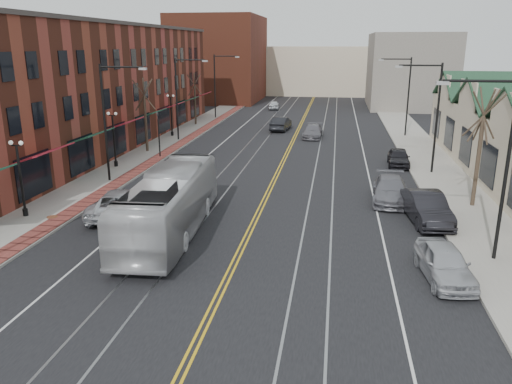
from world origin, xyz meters
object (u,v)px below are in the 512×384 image
(transit_bus, at_px, (170,203))
(parked_car_a, at_px, (444,263))
(parked_car_c, at_px, (390,190))
(parked_car_b, at_px, (426,208))
(parked_suv, at_px, (123,203))
(parked_car_d, at_px, (399,157))

(transit_bus, height_order, parked_car_a, transit_bus)
(parked_car_c, bearing_deg, parked_car_b, -61.93)
(transit_bus, height_order, parked_car_b, transit_bus)
(transit_bus, bearing_deg, parked_car_b, -167.16)
(parked_car_b, bearing_deg, parked_car_a, -100.33)
(transit_bus, distance_m, parked_car_b, 13.83)
(parked_car_a, distance_m, parked_car_c, 10.79)
(transit_bus, distance_m, parked_car_c, 13.88)
(parked_suv, height_order, parked_car_b, parked_car_b)
(transit_bus, height_order, parked_suv, transit_bus)
(parked_car_b, distance_m, parked_car_d, 13.39)
(parked_car_b, relative_size, parked_car_c, 0.98)
(transit_bus, bearing_deg, parked_suv, -35.26)
(parked_suv, relative_size, parked_car_a, 1.32)
(parked_suv, distance_m, parked_car_b, 16.91)
(transit_bus, distance_m, parked_car_d, 21.76)
(transit_bus, bearing_deg, parked_car_c, -150.76)
(transit_bus, relative_size, parked_suv, 2.06)
(parked_car_b, xyz_separation_m, parked_car_c, (-1.59, 3.61, -0.09))
(transit_bus, bearing_deg, parked_car_a, 162.42)
(parked_car_b, bearing_deg, parked_car_c, 106.68)
(parked_suv, bearing_deg, transit_bus, 144.72)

